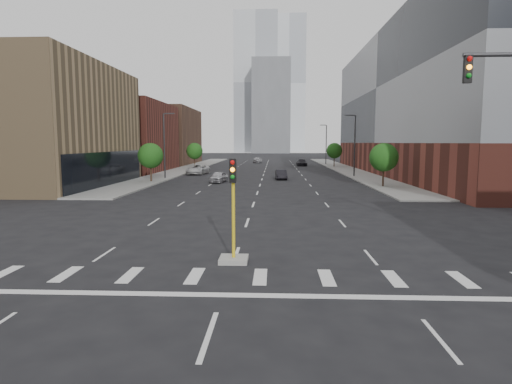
# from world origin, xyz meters

# --- Properties ---
(ground) EXTENTS (400.00, 400.00, 0.00)m
(ground) POSITION_xyz_m (0.00, 0.00, 0.00)
(ground) COLOR black
(ground) RESTS_ON ground
(sidewalk_left_far) EXTENTS (5.00, 92.00, 0.15)m
(sidewalk_left_far) POSITION_xyz_m (-15.00, 74.00, 0.07)
(sidewalk_left_far) COLOR gray
(sidewalk_left_far) RESTS_ON ground
(sidewalk_right_far) EXTENTS (5.00, 92.00, 0.15)m
(sidewalk_right_far) POSITION_xyz_m (15.00, 74.00, 0.07)
(sidewalk_right_far) COLOR gray
(sidewalk_right_far) RESTS_ON ground
(building_left_mid) EXTENTS (20.00, 24.00, 14.00)m
(building_left_mid) POSITION_xyz_m (-27.50, 40.00, 7.00)
(building_left_mid) COLOR #957954
(building_left_mid) RESTS_ON ground
(building_left_far_a) EXTENTS (20.00, 22.00, 12.00)m
(building_left_far_a) POSITION_xyz_m (-27.50, 66.00, 6.00)
(building_left_far_a) COLOR brown
(building_left_far_a) RESTS_ON ground
(building_left_far_b) EXTENTS (20.00, 24.00, 13.00)m
(building_left_far_b) POSITION_xyz_m (-27.50, 92.00, 6.50)
(building_left_far_b) COLOR brown
(building_left_far_b) RESTS_ON ground
(building_right_main) EXTENTS (24.00, 70.00, 22.00)m
(building_right_main) POSITION_xyz_m (29.50, 60.00, 11.00)
(building_right_main) COLOR brown
(building_right_main) RESTS_ON ground
(tower_left) EXTENTS (22.00, 22.00, 70.00)m
(tower_left) POSITION_xyz_m (-8.00, 220.00, 35.00)
(tower_left) COLOR #B2B7BC
(tower_left) RESTS_ON ground
(tower_right) EXTENTS (20.00, 20.00, 80.00)m
(tower_right) POSITION_xyz_m (10.00, 260.00, 40.00)
(tower_right) COLOR #B2B7BC
(tower_right) RESTS_ON ground
(tower_mid) EXTENTS (18.00, 18.00, 44.00)m
(tower_mid) POSITION_xyz_m (0.00, 200.00, 22.00)
(tower_mid) COLOR slate
(tower_mid) RESTS_ON ground
(median_traffic_signal) EXTENTS (1.20, 1.20, 4.40)m
(median_traffic_signal) POSITION_xyz_m (0.00, 8.97, 0.97)
(median_traffic_signal) COLOR #999993
(median_traffic_signal) RESTS_ON ground
(streetlight_right_a) EXTENTS (1.60, 0.22, 9.07)m
(streetlight_right_a) POSITION_xyz_m (13.41, 55.00, 5.01)
(streetlight_right_a) COLOR #2D2D30
(streetlight_right_a) RESTS_ON ground
(streetlight_right_b) EXTENTS (1.60, 0.22, 9.07)m
(streetlight_right_b) POSITION_xyz_m (13.41, 90.00, 5.01)
(streetlight_right_b) COLOR #2D2D30
(streetlight_right_b) RESTS_ON ground
(streetlight_left) EXTENTS (1.60, 0.22, 9.07)m
(streetlight_left) POSITION_xyz_m (-13.41, 50.00, 5.01)
(streetlight_left) COLOR #2D2D30
(streetlight_left) RESTS_ON ground
(tree_left_near) EXTENTS (3.20, 3.20, 4.85)m
(tree_left_near) POSITION_xyz_m (-14.00, 45.00, 3.39)
(tree_left_near) COLOR #382619
(tree_left_near) RESTS_ON ground
(tree_left_far) EXTENTS (3.20, 3.20, 4.85)m
(tree_left_far) POSITION_xyz_m (-14.00, 75.00, 3.39)
(tree_left_far) COLOR #382619
(tree_left_far) RESTS_ON ground
(tree_right_near) EXTENTS (3.20, 3.20, 4.85)m
(tree_right_near) POSITION_xyz_m (14.00, 40.00, 3.39)
(tree_right_near) COLOR #382619
(tree_right_near) RESTS_ON ground
(tree_right_far) EXTENTS (3.20, 3.20, 4.85)m
(tree_right_far) POSITION_xyz_m (14.00, 80.00, 3.39)
(tree_right_far) COLOR #382619
(tree_right_far) RESTS_ON ground
(car_near_left) EXTENTS (2.27, 4.30, 1.39)m
(car_near_left) POSITION_xyz_m (-5.38, 45.30, 0.70)
(car_near_left) COLOR #AFAEB3
(car_near_left) RESTS_ON ground
(car_mid_right) EXTENTS (1.70, 4.20, 1.36)m
(car_mid_right) POSITION_xyz_m (2.64, 50.13, 0.68)
(car_mid_right) COLOR black
(car_mid_right) RESTS_ON ground
(car_far_left) EXTENTS (3.39, 6.00, 1.58)m
(car_far_left) POSITION_xyz_m (-10.50, 58.97, 0.79)
(car_far_left) COLOR #B5B5B5
(car_far_left) RESTS_ON ground
(car_deep_right) EXTENTS (2.15, 5.16, 1.49)m
(car_deep_right) POSITION_xyz_m (7.64, 84.80, 0.75)
(car_deep_right) COLOR black
(car_deep_right) RESTS_ON ground
(car_distant) EXTENTS (2.36, 4.63, 1.51)m
(car_distant) POSITION_xyz_m (-2.51, 97.91, 0.75)
(car_distant) COLOR #A5A5AA
(car_distant) RESTS_ON ground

